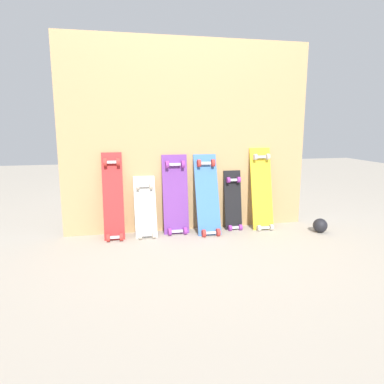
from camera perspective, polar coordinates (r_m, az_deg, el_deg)
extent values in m
plane|color=#A89E8E|center=(3.36, -0.26, -6.20)|extent=(12.00, 12.00, 0.00)
cube|color=tan|center=(3.28, -0.53, 8.84)|extent=(2.29, 0.04, 1.74)
cube|color=#B22626|center=(3.16, -12.59, -1.22)|extent=(0.18, 0.21, 0.81)
cube|color=#B7B7BF|center=(3.14, -12.35, -7.14)|extent=(0.08, 0.04, 0.03)
cube|color=#B7B7BF|center=(3.15, -12.83, 4.69)|extent=(0.08, 0.04, 0.03)
cylinder|color=red|center=(3.12, -13.36, -7.20)|extent=(0.03, 0.07, 0.07)
cylinder|color=red|center=(3.12, -11.34, -7.12)|extent=(0.03, 0.07, 0.07)
cylinder|color=red|center=(3.14, -13.84, 4.68)|extent=(0.03, 0.07, 0.07)
cylinder|color=red|center=(3.14, -11.84, 4.77)|extent=(0.03, 0.07, 0.07)
cube|color=silver|center=(3.19, -7.53, -2.93)|extent=(0.19, 0.20, 0.59)
cube|color=#B7B7BF|center=(3.16, -7.29, -6.86)|extent=(0.09, 0.04, 0.03)
cube|color=#B7B7BF|center=(3.19, -7.69, 1.03)|extent=(0.09, 0.04, 0.03)
cylinder|color=beige|center=(3.14, -8.35, -6.91)|extent=(0.03, 0.07, 0.07)
cylinder|color=beige|center=(3.15, -6.18, -6.80)|extent=(0.03, 0.07, 0.07)
cylinder|color=beige|center=(3.17, -8.74, 1.03)|extent=(0.03, 0.07, 0.07)
cylinder|color=beige|center=(3.18, -6.61, 1.12)|extent=(0.03, 0.07, 0.07)
cube|color=#6B338C|center=(3.23, -2.68, -0.93)|extent=(0.23, 0.14, 0.78)
cube|color=#B7B7BF|center=(3.24, -2.41, -6.32)|extent=(0.10, 0.04, 0.03)
cube|color=#B7B7BF|center=(3.21, -2.81, 4.47)|extent=(0.10, 0.04, 0.03)
cylinder|color=purple|center=(3.21, -3.63, -6.44)|extent=(0.03, 0.07, 0.07)
cylinder|color=purple|center=(3.23, -1.10, -6.28)|extent=(0.03, 0.07, 0.07)
cylinder|color=purple|center=(3.18, -4.03, 4.45)|extent=(0.03, 0.07, 0.07)
cylinder|color=purple|center=(3.20, -1.48, 4.52)|extent=(0.03, 0.07, 0.07)
cube|color=#386BAD|center=(3.24, 2.48, -0.98)|extent=(0.21, 0.26, 0.78)
cube|color=#B7B7BF|center=(3.20, 3.00, -6.59)|extent=(0.10, 0.04, 0.03)
cube|color=#B7B7BF|center=(3.26, 2.20, 4.62)|extent=(0.10, 0.04, 0.03)
cylinder|color=red|center=(3.17, 1.92, -6.67)|extent=(0.03, 0.07, 0.07)
cylinder|color=red|center=(3.20, 4.23, -6.50)|extent=(0.03, 0.07, 0.07)
cylinder|color=red|center=(3.22, 1.13, 4.66)|extent=(0.03, 0.07, 0.07)
cylinder|color=red|center=(3.26, 3.40, 4.70)|extent=(0.03, 0.07, 0.07)
cube|color=black|center=(3.40, 6.61, -1.87)|extent=(0.17, 0.12, 0.62)
cube|color=#B7B7BF|center=(3.40, 6.88, -5.69)|extent=(0.07, 0.04, 0.03)
cube|color=#B7B7BF|center=(3.37, 6.61, 1.95)|extent=(0.07, 0.04, 0.03)
cylinder|color=purple|center=(3.36, 6.15, -5.78)|extent=(0.03, 0.05, 0.05)
cylinder|color=purple|center=(3.40, 7.79, -5.66)|extent=(0.03, 0.05, 0.05)
cylinder|color=purple|center=(3.34, 5.88, 1.93)|extent=(0.03, 0.05, 0.05)
cylinder|color=purple|center=(3.37, 7.54, 1.98)|extent=(0.03, 0.05, 0.05)
cube|color=gold|center=(3.44, 11.15, -0.05)|extent=(0.20, 0.20, 0.84)
cube|color=#B7B7BF|center=(3.43, 11.59, -5.65)|extent=(0.09, 0.04, 0.03)
cube|color=#B7B7BF|center=(3.44, 11.04, 5.56)|extent=(0.09, 0.04, 0.03)
cylinder|color=beige|center=(3.39, 10.72, -5.75)|extent=(0.03, 0.06, 0.06)
cylinder|color=beige|center=(3.44, 12.68, -5.58)|extent=(0.03, 0.06, 0.06)
cylinder|color=beige|center=(3.40, 10.17, 5.59)|extent=(0.03, 0.06, 0.06)
cylinder|color=beige|center=(3.45, 12.13, 5.59)|extent=(0.03, 0.06, 0.06)
sphere|color=black|center=(3.49, 19.96, -5.10)|extent=(0.13, 0.13, 0.13)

